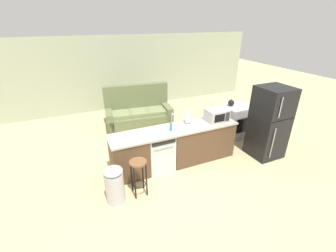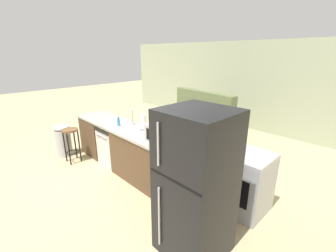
{
  "view_description": "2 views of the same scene",
  "coord_description": "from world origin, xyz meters",
  "px_view_note": "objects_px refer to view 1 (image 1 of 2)",
  "views": [
    {
      "loc": [
        -1.79,
        -3.99,
        3.07
      ],
      "look_at": [
        0.05,
        0.17,
        0.91
      ],
      "focal_mm": 24.0,
      "sensor_mm": 36.0,
      "label": 1
    },
    {
      "loc": [
        3.68,
        -2.27,
        2.25
      ],
      "look_at": [
        0.68,
        0.65,
        0.89
      ],
      "focal_mm": 24.0,
      "sensor_mm": 36.0,
      "label": 2
    }
  ],
  "objects_px": {
    "stove_range": "(236,121)",
    "soap_bottle": "(171,128)",
    "microwave": "(217,115)",
    "dishwasher": "(159,151)",
    "trash_bin": "(115,184)",
    "kettle": "(231,103)",
    "couch": "(138,113)",
    "bar_stool": "(138,171)",
    "paper_towel_roll": "(187,117)",
    "refrigerator": "(269,123)"
  },
  "relations": [
    {
      "from": "microwave",
      "to": "paper_towel_roll",
      "type": "relative_size",
      "value": 1.77
    },
    {
      "from": "microwave",
      "to": "trash_bin",
      "type": "relative_size",
      "value": 0.68
    },
    {
      "from": "dishwasher",
      "to": "stove_range",
      "type": "relative_size",
      "value": 0.93
    },
    {
      "from": "dishwasher",
      "to": "trash_bin",
      "type": "xyz_separation_m",
      "value": [
        -1.13,
        -0.67,
        -0.04
      ]
    },
    {
      "from": "bar_stool",
      "to": "paper_towel_roll",
      "type": "bearing_deg",
      "value": 29.44
    },
    {
      "from": "paper_towel_roll",
      "to": "trash_bin",
      "type": "xyz_separation_m",
      "value": [
        -1.91,
        -0.83,
        -0.66
      ]
    },
    {
      "from": "microwave",
      "to": "trash_bin",
      "type": "bearing_deg",
      "value": -165.63
    },
    {
      "from": "refrigerator",
      "to": "bar_stool",
      "type": "relative_size",
      "value": 2.33
    },
    {
      "from": "microwave",
      "to": "refrigerator",
      "type": "bearing_deg",
      "value": -26.02
    },
    {
      "from": "stove_range",
      "to": "refrigerator",
      "type": "distance_m",
      "value": 1.17
    },
    {
      "from": "microwave",
      "to": "dishwasher",
      "type": "bearing_deg",
      "value": 179.95
    },
    {
      "from": "refrigerator",
      "to": "couch",
      "type": "bearing_deg",
      "value": 128.33
    },
    {
      "from": "kettle",
      "to": "stove_range",
      "type": "bearing_deg",
      "value": -38.19
    },
    {
      "from": "dishwasher",
      "to": "kettle",
      "type": "distance_m",
      "value": 2.59
    },
    {
      "from": "stove_range",
      "to": "bar_stool",
      "type": "height_order",
      "value": "stove_range"
    },
    {
      "from": "paper_towel_roll",
      "to": "couch",
      "type": "xyz_separation_m",
      "value": [
        -0.52,
        2.25,
        -0.64
      ]
    },
    {
      "from": "stove_range",
      "to": "couch",
      "type": "distance_m",
      "value": 3.0
    },
    {
      "from": "microwave",
      "to": "kettle",
      "type": "distance_m",
      "value": 1.18
    },
    {
      "from": "bar_stool",
      "to": "couch",
      "type": "relative_size",
      "value": 0.35
    },
    {
      "from": "refrigerator",
      "to": "kettle",
      "type": "bearing_deg",
      "value": 97.68
    },
    {
      "from": "dishwasher",
      "to": "microwave",
      "type": "distance_m",
      "value": 1.6
    },
    {
      "from": "kettle",
      "to": "trash_bin",
      "type": "distance_m",
      "value": 3.86
    },
    {
      "from": "refrigerator",
      "to": "couch",
      "type": "distance_m",
      "value": 3.81
    },
    {
      "from": "stove_range",
      "to": "microwave",
      "type": "bearing_deg",
      "value": -153.92
    },
    {
      "from": "trash_bin",
      "to": "couch",
      "type": "xyz_separation_m",
      "value": [
        1.39,
        3.08,
        0.02
      ]
    },
    {
      "from": "paper_towel_roll",
      "to": "soap_bottle",
      "type": "height_order",
      "value": "paper_towel_roll"
    },
    {
      "from": "bar_stool",
      "to": "soap_bottle",
      "type": "bearing_deg",
      "value": 32.89
    },
    {
      "from": "refrigerator",
      "to": "couch",
      "type": "xyz_separation_m",
      "value": [
        -2.34,
        2.96,
        -0.47
      ]
    },
    {
      "from": "kettle",
      "to": "microwave",
      "type": "bearing_deg",
      "value": -144.61
    },
    {
      "from": "kettle",
      "to": "refrigerator",
      "type": "bearing_deg",
      "value": -82.32
    },
    {
      "from": "refrigerator",
      "to": "kettle",
      "type": "height_order",
      "value": "refrigerator"
    },
    {
      "from": "kettle",
      "to": "couch",
      "type": "height_order",
      "value": "couch"
    },
    {
      "from": "dishwasher",
      "to": "stove_range",
      "type": "height_order",
      "value": "stove_range"
    },
    {
      "from": "kettle",
      "to": "trash_bin",
      "type": "xyz_separation_m",
      "value": [
        -3.57,
        -1.35,
        -0.61
      ]
    },
    {
      "from": "trash_bin",
      "to": "couch",
      "type": "height_order",
      "value": "couch"
    },
    {
      "from": "dishwasher",
      "to": "stove_range",
      "type": "distance_m",
      "value": 2.66
    },
    {
      "from": "stove_range",
      "to": "soap_bottle",
      "type": "relative_size",
      "value": 5.11
    },
    {
      "from": "paper_towel_roll",
      "to": "refrigerator",
      "type": "bearing_deg",
      "value": -21.34
    },
    {
      "from": "stove_range",
      "to": "couch",
      "type": "relative_size",
      "value": 0.43
    },
    {
      "from": "microwave",
      "to": "soap_bottle",
      "type": "relative_size",
      "value": 2.84
    },
    {
      "from": "microwave",
      "to": "soap_bottle",
      "type": "distance_m",
      "value": 1.21
    },
    {
      "from": "trash_bin",
      "to": "kettle",
      "type": "bearing_deg",
      "value": 20.72
    },
    {
      "from": "dishwasher",
      "to": "microwave",
      "type": "height_order",
      "value": "microwave"
    },
    {
      "from": "bar_stool",
      "to": "couch",
      "type": "xyz_separation_m",
      "value": [
        0.93,
        3.07,
        -0.14
      ]
    },
    {
      "from": "dishwasher",
      "to": "paper_towel_roll",
      "type": "distance_m",
      "value": 1.01
    },
    {
      "from": "microwave",
      "to": "couch",
      "type": "xyz_separation_m",
      "value": [
        -1.22,
        2.41,
        -0.65
      ]
    },
    {
      "from": "dishwasher",
      "to": "trash_bin",
      "type": "bearing_deg",
      "value": -149.38
    },
    {
      "from": "stove_range",
      "to": "paper_towel_roll",
      "type": "bearing_deg",
      "value": -167.98
    },
    {
      "from": "dishwasher",
      "to": "paper_towel_roll",
      "type": "height_order",
      "value": "paper_towel_roll"
    },
    {
      "from": "stove_range",
      "to": "microwave",
      "type": "relative_size",
      "value": 1.8
    }
  ]
}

